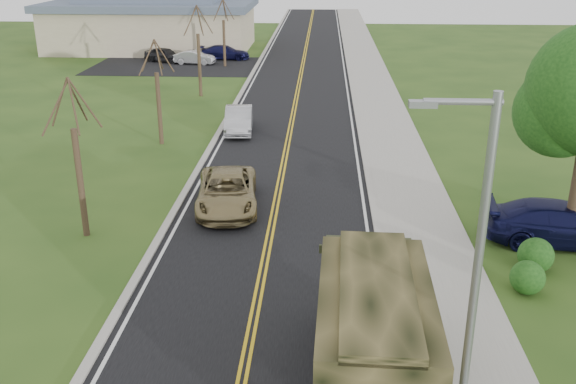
# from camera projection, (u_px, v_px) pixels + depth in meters

# --- Properties ---
(road) EXTENTS (8.00, 120.00, 0.01)m
(road) POSITION_uv_depth(u_px,v_px,m) (300.00, 80.00, 52.07)
(road) COLOR black
(road) RESTS_ON ground
(curb_right) EXTENTS (0.30, 120.00, 0.12)m
(curb_right) POSITION_uv_depth(u_px,v_px,m) (351.00, 80.00, 51.84)
(curb_right) COLOR #9E998E
(curb_right) RESTS_ON ground
(sidewalk_right) EXTENTS (3.20, 120.00, 0.10)m
(sidewalk_right) POSITION_uv_depth(u_px,v_px,m) (373.00, 81.00, 51.75)
(sidewalk_right) COLOR #9E998E
(sidewalk_right) RESTS_ON ground
(curb_left) EXTENTS (0.30, 120.00, 0.10)m
(curb_left) POSITION_uv_depth(u_px,v_px,m) (249.00, 79.00, 52.27)
(curb_left) COLOR #9E998E
(curb_left) RESTS_ON ground
(street_light) EXTENTS (1.65, 0.22, 8.00)m
(street_light) POSITION_uv_depth(u_px,v_px,m) (472.00, 271.00, 12.53)
(street_light) COLOR gray
(street_light) RESTS_ON ground
(bare_tree_a) EXTENTS (1.93, 2.26, 6.08)m
(bare_tree_a) POSITION_uv_depth(u_px,v_px,m) (79.00, 170.00, 23.57)
(bare_tree_a) COLOR #38281C
(bare_tree_a) RESTS_ON ground
(bare_tree_b) EXTENTS (1.83, 2.14, 5.73)m
(bare_tree_b) POSITION_uv_depth(u_px,v_px,m) (159.00, 100.00, 34.79)
(bare_tree_b) COLOR #38281C
(bare_tree_b) RESTS_ON ground
(bare_tree_c) EXTENTS (2.04, 2.39, 6.42)m
(bare_tree_c) POSITION_uv_depth(u_px,v_px,m) (199.00, 58.00, 45.85)
(bare_tree_c) COLOR #38281C
(bare_tree_c) RESTS_ON ground
(bare_tree_d) EXTENTS (1.88, 2.20, 5.91)m
(bare_tree_d) POSITION_uv_depth(u_px,v_px,m) (224.00, 38.00, 57.10)
(bare_tree_d) COLOR #38281C
(bare_tree_d) RESTS_ON ground
(commercial_building) EXTENTS (25.50, 21.50, 5.65)m
(commercial_building) POSITION_uv_depth(u_px,v_px,m) (153.00, 23.00, 66.79)
(commercial_building) COLOR tan
(commercial_building) RESTS_ON ground
(military_truck) EXTENTS (2.66, 7.17, 3.54)m
(military_truck) POSITION_uv_depth(u_px,v_px,m) (373.00, 327.00, 15.03)
(military_truck) COLOR black
(military_truck) RESTS_ON ground
(suv_champagne) EXTENTS (3.03, 5.54, 1.47)m
(suv_champagne) POSITION_uv_depth(u_px,v_px,m) (227.00, 191.00, 26.79)
(suv_champagne) COLOR #8F7E50
(suv_champagne) RESTS_ON ground
(sedan_silver) EXTENTS (1.93, 4.55, 1.46)m
(sedan_silver) POSITION_uv_depth(u_px,v_px,m) (239.00, 120.00, 37.67)
(sedan_silver) COLOR #B6B6BB
(sedan_silver) RESTS_ON ground
(pickup_navy) EXTENTS (5.63, 2.72, 1.58)m
(pickup_navy) POSITION_uv_depth(u_px,v_px,m) (560.00, 224.00, 23.57)
(pickup_navy) COLOR black
(pickup_navy) RESTS_ON ground
(lot_car_dark) EXTENTS (4.29, 3.00, 1.36)m
(lot_car_dark) POSITION_uv_depth(u_px,v_px,m) (165.00, 55.00, 59.92)
(lot_car_dark) COLOR black
(lot_car_dark) RESTS_ON ground
(lot_car_silver) EXTENTS (3.89, 1.77, 1.24)m
(lot_car_silver) POSITION_uv_depth(u_px,v_px,m) (195.00, 57.00, 58.90)
(lot_car_silver) COLOR silver
(lot_car_silver) RESTS_ON ground
(lot_car_navy) EXTENTS (4.67, 2.00, 1.34)m
(lot_car_navy) POSITION_uv_depth(u_px,v_px,m) (225.00, 52.00, 61.33)
(lot_car_navy) COLOR #0F0F37
(lot_car_navy) RESTS_ON ground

